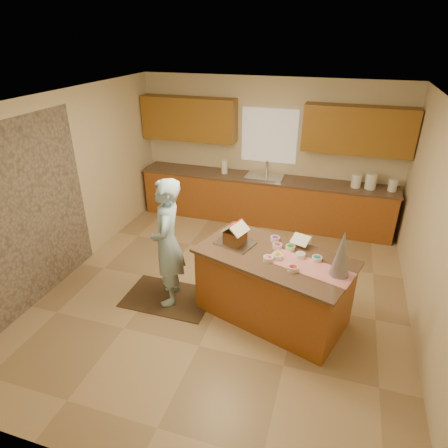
{
  "coord_description": "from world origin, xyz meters",
  "views": [
    {
      "loc": [
        1.34,
        -4.4,
        3.44
      ],
      "look_at": [
        -0.1,
        0.2,
        1.0
      ],
      "focal_mm": 30.99,
      "sensor_mm": 36.0,
      "label": 1
    }
  ],
  "objects_px": {
    "island_base": "(273,288)",
    "tinsel_tree": "(342,254)",
    "gingerbread_house": "(235,235)",
    "boy": "(167,243)"
  },
  "relations": [
    {
      "from": "island_base",
      "to": "tinsel_tree",
      "type": "bearing_deg",
      "value": 3.67
    },
    {
      "from": "tinsel_tree",
      "to": "gingerbread_house",
      "type": "relative_size",
      "value": 1.57
    },
    {
      "from": "tinsel_tree",
      "to": "boy",
      "type": "relative_size",
      "value": 0.31
    },
    {
      "from": "tinsel_tree",
      "to": "boy",
      "type": "distance_m",
      "value": 2.22
    },
    {
      "from": "island_base",
      "to": "gingerbread_house",
      "type": "height_order",
      "value": "gingerbread_house"
    },
    {
      "from": "island_base",
      "to": "tinsel_tree",
      "type": "relative_size",
      "value": 3.27
    },
    {
      "from": "island_base",
      "to": "gingerbread_house",
      "type": "xyz_separation_m",
      "value": [
        -0.55,
        0.13,
        0.62
      ]
    },
    {
      "from": "tinsel_tree",
      "to": "boy",
      "type": "height_order",
      "value": "boy"
    },
    {
      "from": "boy",
      "to": "gingerbread_house",
      "type": "xyz_separation_m",
      "value": [
        0.87,
        0.2,
        0.16
      ]
    },
    {
      "from": "boy",
      "to": "tinsel_tree",
      "type": "bearing_deg",
      "value": 69.48
    }
  ]
}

